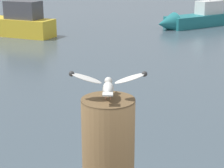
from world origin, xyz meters
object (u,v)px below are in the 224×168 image
mooring_post (108,157)px  seagull (108,84)px  boat_yellow (6,23)px  boat_teal (194,19)px

mooring_post → seagull: 0.63m
mooring_post → seagull: bearing=96.6°
boat_yellow → boat_teal: 10.49m
boat_teal → mooring_post: bearing=-96.3°
boat_teal → seagull: bearing=-96.3°
seagull → boat_teal: size_ratio=0.13×
mooring_post → seagull: seagull is taller
mooring_post → seagull: size_ratio=1.67×
seagull → boat_yellow: seagull is taller
seagull → boat_teal: (2.25, 20.32, -2.17)m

